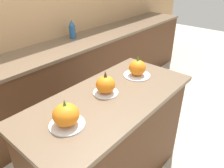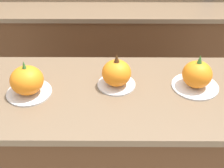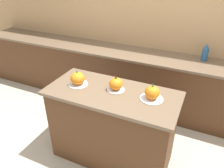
# 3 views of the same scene
# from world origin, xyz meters

# --- Properties ---
(ground_plane) EXTENTS (12.00, 12.00, 0.00)m
(ground_plane) POSITION_xyz_m (0.00, 0.00, 0.00)
(ground_plane) COLOR #BCB29E
(wall_back) EXTENTS (8.00, 0.06, 2.50)m
(wall_back) POSITION_xyz_m (0.00, 1.51, 1.25)
(wall_back) COLOR tan
(wall_back) RESTS_ON ground_plane
(kitchen_island) EXTENTS (1.40, 0.65, 0.92)m
(kitchen_island) POSITION_xyz_m (0.00, 0.00, 0.46)
(kitchen_island) COLOR #4C2D19
(kitchen_island) RESTS_ON ground_plane
(back_counter) EXTENTS (6.00, 0.60, 0.91)m
(back_counter) POSITION_xyz_m (0.00, 1.18, 0.46)
(back_counter) COLOR #4C2D19
(back_counter) RESTS_ON ground_plane
(pumpkin_cake_left) EXTENTS (0.22, 0.22, 0.18)m
(pumpkin_cake_left) POSITION_xyz_m (-0.41, -0.01, 0.99)
(pumpkin_cake_left) COLOR silver
(pumpkin_cake_left) RESTS_ON kitchen_island
(pumpkin_cake_center) EXTENTS (0.19, 0.19, 0.18)m
(pumpkin_cake_center) POSITION_xyz_m (0.02, 0.06, 0.99)
(pumpkin_cake_center) COLOR silver
(pumpkin_cake_center) RESTS_ON kitchen_island
(pumpkin_cake_right) EXTENTS (0.23, 0.23, 0.18)m
(pumpkin_cake_right) POSITION_xyz_m (0.41, 0.04, 0.99)
(pumpkin_cake_right) COLOR silver
(pumpkin_cake_right) RESTS_ON kitchen_island
(bottle_tall) EXTENTS (0.08, 0.08, 0.24)m
(bottle_tall) POSITION_xyz_m (0.79, 1.32, 1.02)
(bottle_tall) COLOR #235184
(bottle_tall) RESTS_ON back_counter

